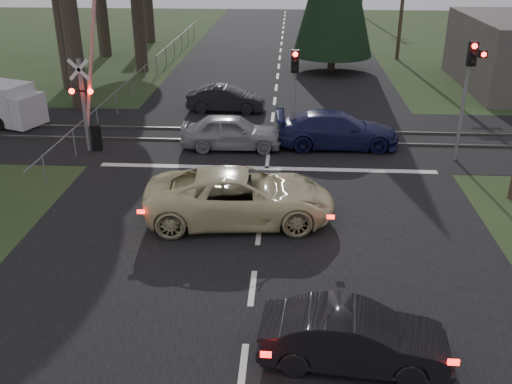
# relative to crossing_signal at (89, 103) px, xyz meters

# --- Properties ---
(ground) EXTENTS (120.00, 120.00, 0.00)m
(ground) POSITION_rel_crossing_signal_xyz_m (7.27, -9.79, -2.06)
(ground) COLOR #263C1B
(ground) RESTS_ON ground
(road) EXTENTS (14.00, 100.00, 0.01)m
(road) POSITION_rel_crossing_signal_xyz_m (7.27, 0.21, -2.05)
(road) COLOR black
(road) RESTS_ON ground
(rail_corridor) EXTENTS (120.00, 8.00, 0.01)m
(rail_corridor) POSITION_rel_crossing_signal_xyz_m (7.27, 2.21, -2.05)
(rail_corridor) COLOR black
(rail_corridor) RESTS_ON ground
(stop_line) EXTENTS (13.00, 0.35, 0.00)m
(stop_line) POSITION_rel_crossing_signal_xyz_m (7.27, -1.59, -2.05)
(stop_line) COLOR silver
(stop_line) RESTS_ON ground
(rail_near) EXTENTS (120.00, 0.12, 0.10)m
(rail_near) POSITION_rel_crossing_signal_xyz_m (7.27, 1.41, -2.01)
(rail_near) COLOR #59544C
(rail_near) RESTS_ON ground
(rail_far) EXTENTS (120.00, 0.12, 0.10)m
(rail_far) POSITION_rel_crossing_signal_xyz_m (7.27, 3.01, -2.01)
(rail_far) COLOR #59544C
(rail_far) RESTS_ON ground
(crossing_signal) EXTENTS (1.62, 0.38, 6.96)m
(crossing_signal) POSITION_rel_crossing_signal_xyz_m (0.00, 0.00, 0.00)
(crossing_signal) COLOR slate
(crossing_signal) RESTS_ON ground
(traffic_signal_right) EXTENTS (0.68, 0.48, 4.70)m
(traffic_signal_right) POSITION_rel_crossing_signal_xyz_m (14.82, -0.31, 1.26)
(traffic_signal_right) COLOR slate
(traffic_signal_right) RESTS_ON ground
(traffic_signal_center) EXTENTS (0.32, 0.48, 4.10)m
(traffic_signal_center) POSITION_rel_crossing_signal_xyz_m (8.27, 0.89, 0.75)
(traffic_signal_center) COLOR slate
(traffic_signal_center) RESTS_ON ground
(fence_left) EXTENTS (0.10, 36.00, 1.20)m
(fence_left) POSITION_rel_crossing_signal_xyz_m (-0.53, 12.71, -2.06)
(fence_left) COLOR slate
(fence_left) RESTS_ON ground
(cream_coupe) EXTENTS (6.10, 3.25, 1.63)m
(cream_coupe) POSITION_rel_crossing_signal_xyz_m (6.63, -5.96, -1.24)
(cream_coupe) COLOR beige
(cream_coupe) RESTS_ON ground
(dark_hatchback) EXTENTS (4.03, 1.70, 1.29)m
(dark_hatchback) POSITION_rel_crossing_signal_xyz_m (9.56, -12.42, -1.41)
(dark_hatchback) COLOR black
(dark_hatchback) RESTS_ON ground
(silver_car) EXTENTS (4.28, 1.80, 1.44)m
(silver_car) POSITION_rel_crossing_signal_xyz_m (5.71, 0.62, -1.33)
(silver_car) COLOR gray
(silver_car) RESTS_ON ground
(blue_sedan) EXTENTS (5.24, 2.28, 1.50)m
(blue_sedan) POSITION_rel_crossing_signal_xyz_m (10.12, 1.11, -1.31)
(blue_sedan) COLOR #171945
(blue_sedan) RESTS_ON ground
(dark_car_far) EXTENTS (3.95, 1.48, 1.29)m
(dark_car_far) POSITION_rel_crossing_signal_xyz_m (4.86, 6.14, -1.41)
(dark_car_far) COLOR black
(dark_car_far) RESTS_ON ground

